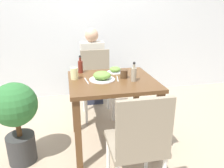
% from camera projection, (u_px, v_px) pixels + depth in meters
% --- Properties ---
extents(ground_plane, '(16.00, 16.00, 0.00)m').
position_uv_depth(ground_plane, '(112.00, 143.00, 2.47)').
color(ground_plane, tan).
extents(wall_back, '(8.00, 0.05, 2.60)m').
position_uv_depth(wall_back, '(92.00, 17.00, 3.51)').
color(wall_back, silver).
rests_on(wall_back, ground_plane).
extents(dining_table, '(0.87, 0.80, 0.76)m').
position_uv_depth(dining_table, '(112.00, 91.00, 2.26)').
color(dining_table, brown).
rests_on(dining_table, ground_plane).
extents(chair_near, '(0.42, 0.42, 0.91)m').
position_uv_depth(chair_near, '(138.00, 141.00, 1.62)').
color(chair_near, gray).
rests_on(chair_near, ground_plane).
extents(chair_far, '(0.42, 0.42, 0.91)m').
position_uv_depth(chair_far, '(97.00, 80.00, 3.00)').
color(chair_far, gray).
rests_on(chair_far, ground_plane).
extents(food_plate, '(0.26, 0.26, 0.09)m').
position_uv_depth(food_plate, '(102.00, 76.00, 2.19)').
color(food_plate, white).
rests_on(food_plate, dining_table).
extents(side_plate, '(0.18, 0.18, 0.07)m').
position_uv_depth(side_plate, '(115.00, 70.00, 2.44)').
color(side_plate, white).
rests_on(side_plate, dining_table).
extents(drink_cup, '(0.07, 0.07, 0.09)m').
position_uv_depth(drink_cup, '(124.00, 74.00, 2.25)').
color(drink_cup, '#4C331E').
rests_on(drink_cup, dining_table).
extents(juice_glass, '(0.08, 0.08, 0.12)m').
position_uv_depth(juice_glass, '(74.00, 73.00, 2.21)').
color(juice_glass, beige).
rests_on(juice_glass, dining_table).
extents(sauce_bottle, '(0.05, 0.05, 0.20)m').
position_uv_depth(sauce_bottle, '(134.00, 74.00, 2.14)').
color(sauce_bottle, gray).
rests_on(sauce_bottle, dining_table).
extents(condiment_bottle, '(0.05, 0.05, 0.20)m').
position_uv_depth(condiment_bottle, '(80.00, 66.00, 2.42)').
color(condiment_bottle, maroon).
rests_on(condiment_bottle, dining_table).
extents(fork_utensil, '(0.03, 0.19, 0.00)m').
position_uv_depth(fork_utensil, '(86.00, 81.00, 2.17)').
color(fork_utensil, silver).
rests_on(fork_utensil, dining_table).
extents(spoon_utensil, '(0.04, 0.18, 0.00)m').
position_uv_depth(spoon_utensil, '(117.00, 79.00, 2.23)').
color(spoon_utensil, silver).
rests_on(spoon_utensil, dining_table).
extents(potted_plant_left, '(0.41, 0.41, 0.82)m').
position_uv_depth(potted_plant_left, '(17.00, 115.00, 2.03)').
color(potted_plant_left, '#333333').
rests_on(potted_plant_left, ground_plane).
extents(person_figure, '(0.34, 0.22, 1.17)m').
position_uv_depth(person_figure, '(93.00, 68.00, 3.35)').
color(person_figure, '#2D3347').
rests_on(person_figure, ground_plane).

